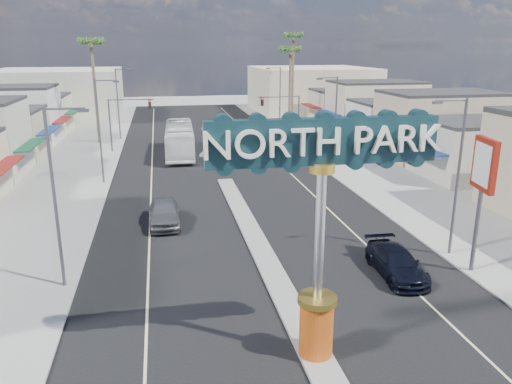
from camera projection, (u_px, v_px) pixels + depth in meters
name	position (u px, v px, depth m)	size (l,w,h in m)	color
ground	(223.00, 178.00, 45.84)	(160.00, 160.00, 0.00)	gray
road	(223.00, 178.00, 45.84)	(20.00, 120.00, 0.01)	black
median_island	(257.00, 241.00, 30.74)	(1.30, 30.00, 0.16)	gray
sidewalk_left	(63.00, 185.00, 43.28)	(8.00, 120.00, 0.12)	gray
sidewalk_right	(367.00, 170.00, 48.37)	(8.00, 120.00, 0.12)	gray
storefront_row_right	(402.00, 119.00, 61.62)	(12.00, 42.00, 6.00)	#B7B29E
backdrop_far_left	(58.00, 94.00, 83.12)	(20.00, 20.00, 8.00)	#B7B29E
backdrop_far_right	(311.00, 90.00, 91.13)	(20.00, 20.00, 8.00)	beige
gateway_sign	(321.00, 213.00, 17.77)	(8.20, 1.50, 9.15)	#D94F10
traffic_signal_left	(126.00, 114.00, 56.16)	(5.09, 0.45, 6.00)	#47474C
traffic_signal_right	(284.00, 111.00, 59.50)	(5.09, 0.45, 6.00)	#47474C
streetlight_l_near	(57.00, 190.00, 23.67)	(2.03, 0.22, 9.00)	#47474C
streetlight_l_mid	(101.00, 126.00, 42.52)	(2.03, 0.22, 9.00)	#47474C
streetlight_l_far	(119.00, 100.00, 63.25)	(2.03, 0.22, 9.00)	#47474C
streetlight_r_near	(456.00, 170.00, 27.47)	(2.03, 0.22, 9.00)	#47474C
streetlight_r_mid	(334.00, 120.00, 46.32)	(2.03, 0.22, 9.00)	#47474C
streetlight_r_far	(279.00, 97.00, 67.05)	(2.03, 0.22, 9.00)	#47474C
palm_left_far	(91.00, 48.00, 59.10)	(2.60, 2.60, 13.10)	brown
palm_right_mid	(291.00, 54.00, 69.73)	(2.60, 2.60, 12.10)	brown
palm_right_far	(293.00, 41.00, 75.25)	(2.60, 2.60, 14.10)	brown
suv_right	(396.00, 263.00, 26.17)	(2.03, 4.98, 1.45)	black
car_parked_left	(164.00, 212.00, 33.65)	(2.04, 5.06, 1.72)	#5D5D61
car_parked_right	(277.00, 156.00, 51.67)	(1.59, 4.55, 1.50)	silver
city_bus	(180.00, 139.00, 55.18)	(2.94, 12.57, 3.50)	white
bank_pylon_sign	(484.00, 172.00, 25.21)	(0.67, 2.24, 7.14)	#47474C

